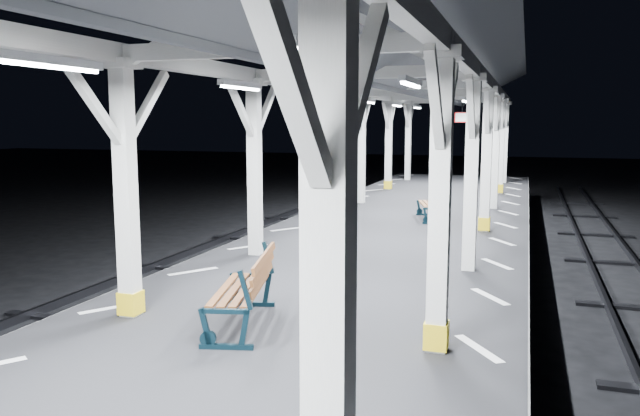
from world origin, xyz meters
The scene contains 3 objects.
canopy centered at (0.00, -0.01, 4.56)m, with size 5.40×49.00×4.65m.
bench_mid centered at (-0.35, 2.11, 1.50)m, with size 1.03×1.82×0.93m.
bench_far centered at (0.63, 11.36, 1.44)m, with size 0.94×1.61×0.82m.
Camera 1 is at (2.87, -4.76, 3.55)m, focal length 35.00 mm.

